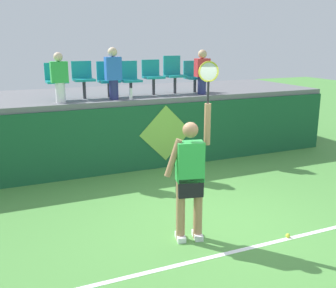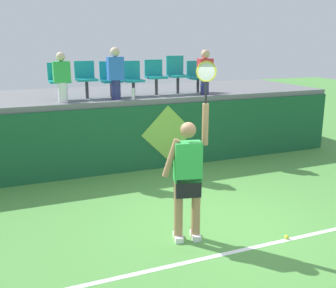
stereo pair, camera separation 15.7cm
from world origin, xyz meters
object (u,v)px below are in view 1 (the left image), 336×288
(stadium_chair_5, at_px, (174,72))
(stadium_chair_4, at_px, (152,75))
(stadium_chair_6, at_px, (194,75))
(spectator_1, at_px, (113,72))
(stadium_chair_2, at_px, (108,78))
(spectator_2, at_px, (59,77))
(stadium_chair_0, at_px, (56,79))
(stadium_chair_1, at_px, (83,77))
(tennis_ball, at_px, (288,236))
(spectator_0, at_px, (202,71))
(water_bottle, at_px, (131,94))
(stadium_chair_3, at_px, (130,77))
(tennis_player, at_px, (190,175))

(stadium_chair_5, bearing_deg, stadium_chair_4, -179.21)
(stadium_chair_6, distance_m, spectator_1, 2.23)
(stadium_chair_2, bearing_deg, spectator_2, -157.92)
(stadium_chair_2, height_order, stadium_chair_6, stadium_chair_2)
(stadium_chair_0, xyz_separation_m, stadium_chair_1, (0.58, 0.00, 0.02))
(tennis_ball, height_order, stadium_chair_5, stadium_chair_5)
(stadium_chair_1, bearing_deg, spectator_0, -8.97)
(stadium_chair_6, height_order, spectator_2, spectator_2)
(tennis_ball, bearing_deg, water_bottle, 104.15)
(water_bottle, relative_size, stadium_chair_5, 0.28)
(stadium_chair_3, distance_m, stadium_chair_5, 1.12)
(stadium_chair_6, bearing_deg, stadium_chair_4, -179.91)
(stadium_chair_4, bearing_deg, stadium_chair_0, -179.98)
(stadium_chair_5, bearing_deg, stadium_chair_2, -179.90)
(stadium_chair_3, xyz_separation_m, stadium_chair_6, (1.66, -0.00, -0.01))
(tennis_player, bearing_deg, spectator_2, 107.42)
(spectator_0, xyz_separation_m, spectator_1, (-2.18, -0.01, 0.04))
(tennis_player, relative_size, water_bottle, 10.32)
(spectator_2, bearing_deg, stadium_chair_3, 15.61)
(tennis_player, distance_m, stadium_chair_0, 4.41)
(stadium_chair_1, distance_m, stadium_chair_2, 0.56)
(tennis_player, relative_size, spectator_2, 2.51)
(stadium_chair_2, bearing_deg, stadium_chair_4, -0.26)
(stadium_chair_0, height_order, stadium_chair_1, stadium_chair_1)
(tennis_ball, xyz_separation_m, stadium_chair_2, (-1.37, 4.70, 1.98))
(stadium_chair_0, distance_m, spectator_1, 1.23)
(tennis_player, height_order, spectator_1, spectator_1)
(stadium_chair_1, bearing_deg, stadium_chair_6, 0.05)
(tennis_player, xyz_separation_m, stadium_chair_0, (-1.15, 4.13, 1.04))
(stadium_chair_2, bearing_deg, water_bottle, -61.43)
(tennis_player, height_order, spectator_2, spectator_2)
(stadium_chair_5, bearing_deg, tennis_player, -111.44)
(tennis_ball, height_order, stadium_chair_0, stadium_chair_0)
(tennis_ball, bearing_deg, stadium_chair_0, 118.08)
(stadium_chair_1, height_order, stadium_chair_2, stadium_chair_1)
(stadium_chair_2, distance_m, stadium_chair_3, 0.52)
(stadium_chair_5, bearing_deg, stadium_chair_0, -179.82)
(stadium_chair_1, xyz_separation_m, stadium_chair_3, (1.08, 0.01, -0.04))
(tennis_player, xyz_separation_m, stadium_chair_6, (2.17, 4.13, 1.01))
(stadium_chair_0, bearing_deg, spectator_0, -7.42)
(stadium_chair_2, xyz_separation_m, stadium_chair_6, (2.18, -0.00, -0.01))
(stadium_chair_1, distance_m, stadium_chair_3, 1.08)
(stadium_chair_0, distance_m, spectator_0, 3.35)
(stadium_chair_5, height_order, spectator_2, spectator_2)
(stadium_chair_5, bearing_deg, spectator_2, -170.50)
(tennis_player, relative_size, stadium_chair_3, 3.25)
(tennis_player, height_order, spectator_0, spectator_0)
(stadium_chair_2, xyz_separation_m, spectator_0, (2.18, -0.44, 0.11))
(stadium_chair_2, distance_m, stadium_chair_4, 1.08)
(stadium_chair_6, height_order, spectator_1, spectator_1)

